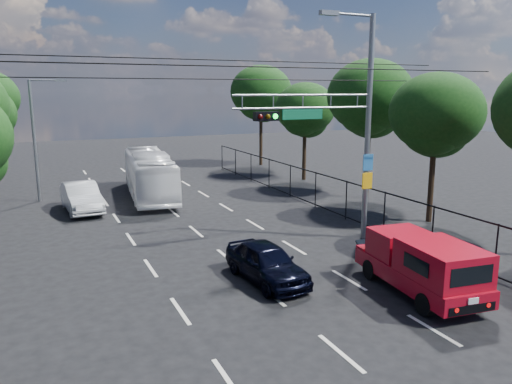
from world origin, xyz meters
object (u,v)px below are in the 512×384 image
navy_hatchback (267,262)px  white_van (81,197)px  signal_mast (344,120)px  red_pickup (421,263)px  white_bus (149,174)px

navy_hatchback → white_van: 14.09m
signal_mast → navy_hatchback: 7.31m
signal_mast → red_pickup: bearing=-98.5°
white_bus → red_pickup: bearing=-69.7°
white_bus → navy_hatchback: bearing=-81.5°
white_van → white_bus: bearing=24.8°
signal_mast → white_bus: 14.37m
white_bus → signal_mast: bearing=-60.2°
navy_hatchback → white_bus: white_bus is taller
signal_mast → white_van: (-9.72, 10.37, -4.47)m
red_pickup → white_van: 18.49m
white_bus → white_van: (-4.21, -2.33, -0.61)m
navy_hatchback → white_van: bearing=105.5°
white_bus → white_van: bearing=-144.7°
signal_mast → navy_hatchback: (-4.92, -2.88, -4.57)m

